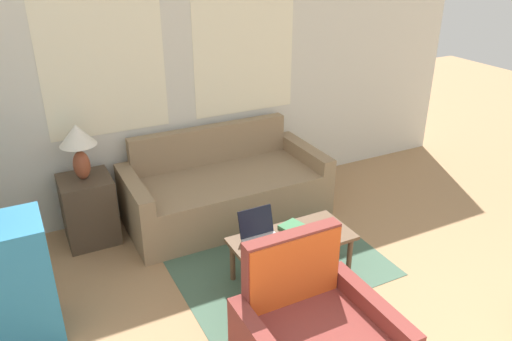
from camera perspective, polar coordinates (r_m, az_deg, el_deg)
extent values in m
cube|color=silver|center=(4.99, -7.85, 10.17)|extent=(6.56, 0.05, 2.60)
cube|color=white|center=(4.71, -17.01, 11.58)|extent=(1.10, 0.01, 1.30)
cube|color=white|center=(5.14, -1.31, 13.69)|extent=(1.10, 0.01, 1.30)
cube|color=#476651|center=(4.66, 0.37, -8.24)|extent=(1.77, 2.00, 0.01)
cube|color=#937A5B|center=(4.97, -3.36, -3.04)|extent=(1.67, 0.91, 0.46)
cube|color=#937A5B|center=(5.21, -5.18, 0.68)|extent=(1.67, 0.12, 0.85)
cube|color=#937A5B|center=(4.69, -13.53, -4.54)|extent=(0.14, 0.91, 0.61)
cube|color=#937A5B|center=(5.32, 5.54, -0.22)|extent=(0.14, 0.91, 0.61)
cube|color=brown|center=(3.38, 3.99, -13.65)|extent=(0.67, 0.10, 0.91)
cube|color=brown|center=(3.47, 12.82, -17.29)|extent=(0.10, 0.82, 0.53)
cube|color=#D1511E|center=(3.28, 4.56, -12.69)|extent=(0.65, 0.01, 0.65)
cube|color=#4C3D2D|center=(4.81, -18.55, -4.24)|extent=(0.45, 0.45, 0.63)
ellipsoid|color=brown|center=(4.62, -19.29, 0.59)|extent=(0.15, 0.15, 0.26)
cylinder|color=tan|center=(4.56, -19.58, 2.44)|extent=(0.02, 0.02, 0.06)
cone|color=white|center=(4.52, -19.80, 3.86)|extent=(0.31, 0.31, 0.18)
cube|color=brown|center=(4.05, 4.15, -7.80)|extent=(0.99, 0.48, 0.03)
cylinder|color=brown|center=(3.85, -0.24, -13.27)|extent=(0.04, 0.04, 0.36)
cylinder|color=brown|center=(4.24, 10.63, -9.65)|extent=(0.04, 0.04, 0.36)
cylinder|color=brown|center=(4.12, -2.69, -10.32)|extent=(0.04, 0.04, 0.36)
cylinder|color=brown|center=(4.50, 7.69, -7.24)|extent=(0.04, 0.04, 0.36)
cube|color=#B7B7BC|center=(3.94, 0.92, -8.27)|extent=(0.29, 0.22, 0.02)
cube|color=black|center=(3.99, -0.03, -5.85)|extent=(0.29, 0.07, 0.22)
cylinder|color=teal|center=(3.97, 6.23, -7.41)|extent=(0.09, 0.09, 0.11)
cube|color=#3D7A4C|center=(4.14, 4.19, -6.48)|extent=(0.22, 0.21, 0.04)
cube|color=black|center=(4.12, 8.33, -6.96)|extent=(0.09, 0.16, 0.02)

